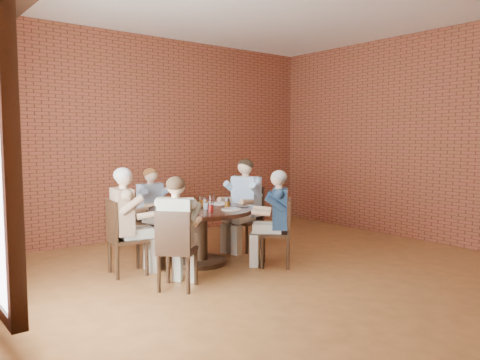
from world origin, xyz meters
TOP-DOWN VIEW (x-y plane):
  - floor at (0.00, 0.00)m, footprint 7.00×7.00m
  - wall_back at (0.00, 3.50)m, footprint 7.00×0.00m
  - wall_right at (3.25, 0.00)m, footprint 0.00×7.00m
  - dining_table at (-0.44, 1.44)m, footprint 1.41×1.41m
  - chair_a at (0.62, 1.73)m, footprint 0.55×0.55m
  - diner_a at (0.53, 1.70)m, footprint 0.80×0.71m
  - chair_b at (-0.63, 2.49)m, footprint 0.44×0.44m
  - diner_b at (-0.62, 2.42)m, footprint 0.57×0.66m
  - chair_c at (-1.49, 1.60)m, footprint 0.48×0.48m
  - diner_c at (-1.40, 1.59)m, footprint 0.71×0.61m
  - chair_d at (-1.27, 0.67)m, footprint 0.55×0.55m
  - diner_d at (-1.21, 0.72)m, footprint 0.76×0.76m
  - chair_e at (0.34, 0.68)m, footprint 0.55×0.55m
  - diner_e at (0.29, 0.74)m, footprint 0.76×0.76m
  - plate_a at (0.01, 1.64)m, footprint 0.26×0.26m
  - plate_b at (-0.54, 1.89)m, footprint 0.26×0.26m
  - plate_c at (-0.88, 1.57)m, footprint 0.26×0.26m
  - plate_d at (-0.19, 1.08)m, footprint 0.26×0.26m
  - glass_a at (-0.11, 1.62)m, footprint 0.07×0.07m
  - glass_b at (-0.31, 1.58)m, footprint 0.07×0.07m
  - glass_c at (-0.69, 1.69)m, footprint 0.07×0.07m
  - glass_d at (-0.53, 1.50)m, footprint 0.07×0.07m
  - glass_e at (-0.71, 1.26)m, footprint 0.07×0.07m
  - glass_f at (-0.49, 1.10)m, footprint 0.07×0.07m
  - glass_g at (-0.43, 1.30)m, footprint 0.07×0.07m
  - glass_h at (-0.13, 1.24)m, footprint 0.07×0.07m
  - smartphone at (0.08, 1.17)m, footprint 0.11×0.17m

SIDE VIEW (x-z plane):
  - floor at x=0.00m, z-range 0.00..0.00m
  - chair_b at x=-0.63m, z-range 0.04..0.93m
  - chair_d at x=-1.27m, z-range 0.04..0.94m
  - chair_e at x=0.34m, z-range 0.04..0.94m
  - chair_c at x=-1.49m, z-range 0.04..0.97m
  - chair_a at x=0.62m, z-range 0.04..0.99m
  - dining_table at x=-0.44m, z-range 0.15..0.90m
  - diner_b at x=-0.62m, z-range 0.00..1.24m
  - diner_d at x=-1.21m, z-range 0.00..1.26m
  - diner_e at x=0.29m, z-range 0.00..1.26m
  - diner_c at x=-1.40m, z-range 0.00..1.32m
  - diner_a at x=0.53m, z-range 0.00..1.37m
  - smartphone at x=0.08m, z-range 0.75..0.76m
  - plate_a at x=0.01m, z-range 0.75..0.76m
  - plate_b at x=-0.54m, z-range 0.75..0.76m
  - plate_c at x=-0.88m, z-range 0.75..0.76m
  - plate_d at x=-0.19m, z-range 0.75..0.76m
  - glass_a at x=-0.11m, z-range 0.75..0.89m
  - glass_b at x=-0.31m, z-range 0.75..0.89m
  - glass_c at x=-0.69m, z-range 0.75..0.89m
  - glass_d at x=-0.53m, z-range 0.75..0.89m
  - glass_e at x=-0.71m, z-range 0.75..0.89m
  - glass_f at x=-0.49m, z-range 0.75..0.89m
  - glass_g at x=-0.43m, z-range 0.75..0.89m
  - glass_h at x=-0.13m, z-range 0.75..0.89m
  - wall_back at x=0.00m, z-range -1.80..5.20m
  - wall_right at x=3.25m, z-range -1.80..5.20m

